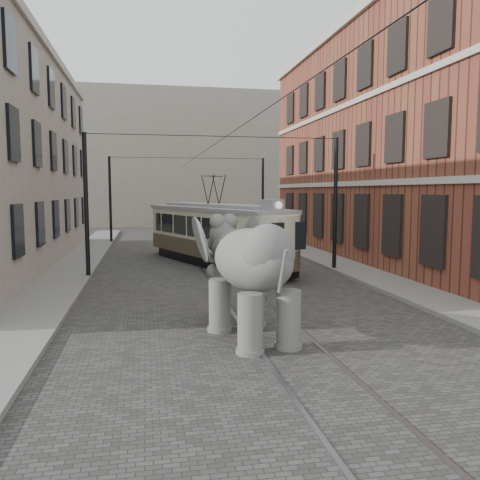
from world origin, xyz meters
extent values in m
plane|color=#43413E|center=(0.00, 0.00, 0.00)|extent=(120.00, 120.00, 0.00)
cube|color=slate|center=(6.00, 0.00, 0.07)|extent=(2.00, 60.00, 0.15)
cube|color=slate|center=(-6.50, 0.00, 0.07)|extent=(2.00, 60.00, 0.15)
cube|color=brown|center=(11.00, 9.00, 6.00)|extent=(8.00, 26.00, 12.00)
cube|color=gray|center=(0.00, 40.00, 7.00)|extent=(28.00, 10.00, 14.00)
camera|label=1|loc=(-3.20, -14.97, 3.63)|focal=36.75mm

